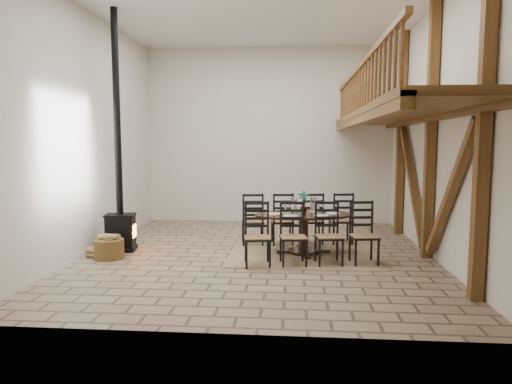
# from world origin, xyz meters

# --- Properties ---
(ground) EXTENTS (8.00, 8.00, 0.00)m
(ground) POSITION_xyz_m (0.00, 0.00, 0.00)
(ground) COLOR #8E7A5E
(ground) RESTS_ON ground
(room_shell) EXTENTS (7.02, 8.02, 5.01)m
(room_shell) POSITION_xyz_m (1.19, 0.00, 3.01)
(room_shell) COLOR silver
(room_shell) RESTS_ON ground
(rug) EXTENTS (3.00, 2.50, 0.02)m
(rug) POSITION_xyz_m (0.93, 0.11, 0.01)
(rug) COLOR #9D8865
(rug) RESTS_ON ground
(dining_table) EXTENTS (2.79, 2.58, 1.30)m
(dining_table) POSITION_xyz_m (0.93, 0.11, 0.41)
(dining_table) COLOR black
(dining_table) RESTS_ON ground
(wood_stove) EXTENTS (0.67, 0.55, 5.00)m
(wood_stove) POSITION_xyz_m (-2.92, 0.05, 1.14)
(wood_stove) COLOR black
(wood_stove) RESTS_ON ground
(log_basket) EXTENTS (0.58, 0.58, 0.48)m
(log_basket) POSITION_xyz_m (-2.91, -0.60, 0.21)
(log_basket) COLOR brown
(log_basket) RESTS_ON ground
(log_stack) EXTENTS (0.41, 0.47, 0.19)m
(log_stack) POSITION_xyz_m (-3.21, -0.46, 0.10)
(log_stack) COLOR tan
(log_stack) RESTS_ON ground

